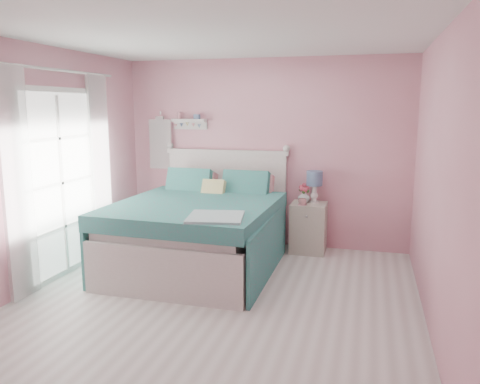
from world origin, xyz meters
The scene contains 13 objects.
floor centered at (0.00, 0.00, 0.00)m, with size 4.50×4.50×0.00m, color beige.
room_shell centered at (0.00, 0.00, 1.58)m, with size 4.50×4.50×4.50m.
bed centered at (-0.54, 1.10, 0.43)m, with size 1.86×2.33×1.34m.
nightstand centered at (0.68, 2.00, 0.34)m, with size 0.46×0.46×0.67m.
table_lamp centered at (0.73, 2.07, 0.97)m, with size 0.21×0.21×0.43m.
vase centered at (0.60, 2.02, 0.75)m, with size 0.16×0.16×0.17m, color silver.
teacup centered at (0.60, 1.87, 0.71)m, with size 0.11×0.11×0.08m, color tan.
roses centered at (0.60, 2.02, 0.87)m, with size 0.14×0.11×0.12m.
wall_shelf centered at (-1.09, 2.19, 1.73)m, with size 0.50×0.15×0.25m.
hanging_dress centered at (-1.55, 2.18, 1.40)m, with size 0.34×0.03×0.72m, color white.
french_door centered at (-1.97, 0.40, 1.07)m, with size 0.04×1.32×2.16m.
curtain_near centered at (-1.92, -0.34, 1.18)m, with size 0.04×0.40×2.32m, color white.
curtain_far centered at (-1.92, 1.14, 1.18)m, with size 0.04×0.40×2.32m, color white.
Camera 1 is at (1.43, -4.14, 1.94)m, focal length 35.00 mm.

